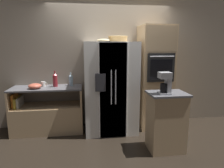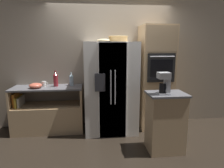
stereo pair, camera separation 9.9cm
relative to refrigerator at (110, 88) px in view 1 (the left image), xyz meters
The scene contains 13 objects.
ground_plane 0.88m from the refrigerator, 52.20° to the right, with size 20.00×20.00×0.00m, color black.
wall_back 0.67m from the refrigerator, 84.70° to the left, with size 12.00×0.06×2.80m.
counter_left 1.36m from the refrigerator, behind, with size 1.34×0.56×0.90m.
refrigerator is the anchor object (origin of this frame).
wall_oven 0.95m from the refrigerator, ahead, with size 0.64×0.65×2.08m.
island_counter 1.26m from the refrigerator, 48.64° to the right, with size 0.60×0.47×0.96m.
wicker_basket 0.96m from the refrigerator, 28.55° to the left, with size 0.38×0.38×0.11m.
fruit_bowl 0.92m from the refrigerator, behind, with size 0.25×0.25×0.06m.
bottle_tall 1.09m from the refrigerator, behind, with size 0.09×0.09×0.31m.
bottle_short 0.81m from the refrigerator, 165.52° to the left, with size 0.09×0.09×0.27m.
mug 1.31m from the refrigerator, behind, with size 0.12×0.09×0.10m.
mixing_bowl 1.42m from the refrigerator, behind, with size 0.24×0.24×0.10m.
coffee_maker 1.23m from the refrigerator, 53.32° to the right, with size 0.17×0.16×0.33m.
Camera 1 is at (-0.53, -3.74, 1.69)m, focal length 32.00 mm.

